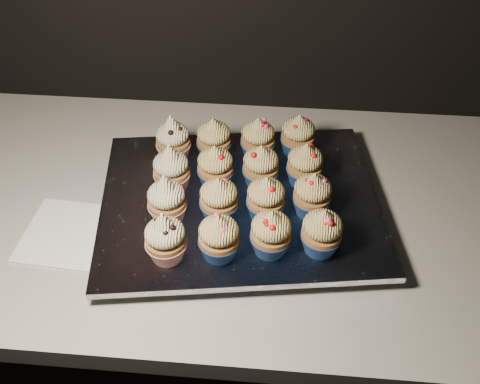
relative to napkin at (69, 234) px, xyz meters
The scene contains 21 objects.
cabinet 0.71m from the napkin, 11.45° to the left, with size 2.40×0.60×0.86m, color black.
worktop 0.52m from the napkin, 11.45° to the left, with size 2.44×0.64×0.04m, color beige.
napkin is the anchor object (origin of this frame).
baking_tray 0.29m from the napkin, 14.90° to the left, with size 0.43×0.33×0.02m, color black.
foil_lining 0.29m from the napkin, 14.90° to the left, with size 0.47×0.37×0.01m, color silver.
cupcake_0 0.21m from the napkin, 17.79° to the right, with size 0.06×0.06×0.10m.
cupcake_1 0.28m from the napkin, 10.41° to the right, with size 0.06×0.06×0.08m.
cupcake_2 0.35m from the napkin, ahead, with size 0.06×0.06×0.08m.
cupcake_3 0.42m from the napkin, ahead, with size 0.06×0.06×0.08m.
cupcake_4 0.19m from the napkin, ahead, with size 0.06×0.06×0.10m.
cupcake_5 0.26m from the napkin, ahead, with size 0.06×0.06×0.08m.
cupcake_6 0.34m from the napkin, ahead, with size 0.06×0.06×0.08m.
cupcake_7 0.41m from the napkin, ahead, with size 0.06×0.06×0.08m.
cupcake_8 0.20m from the napkin, 30.31° to the left, with size 0.06×0.06×0.10m.
cupcake_9 0.27m from the napkin, 24.96° to the left, with size 0.06×0.06×0.08m.
cupcake_10 0.34m from the napkin, 20.59° to the left, with size 0.06×0.06×0.08m.
cupcake_11 0.42m from the napkin, 18.28° to the left, with size 0.06×0.06×0.08m.
cupcake_12 0.24m from the napkin, 49.13° to the left, with size 0.06×0.06×0.10m.
cupcake_13 0.30m from the napkin, 39.49° to the left, with size 0.06×0.06×0.08m.
cupcake_14 0.37m from the napkin, 32.43° to the left, with size 0.06×0.06×0.08m.
cupcake_15 0.44m from the napkin, 29.12° to the left, with size 0.06×0.06×0.08m.
Camera 1 is at (-0.17, 1.02, 1.57)m, focal length 40.00 mm.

